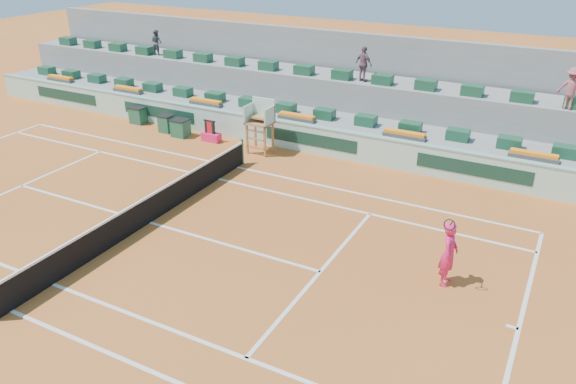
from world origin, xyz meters
name	(u,v)px	position (x,y,z in m)	size (l,w,h in m)	color
ground	(150,223)	(0.00, 0.00, 0.00)	(90.00, 90.00, 0.00)	#A75420
seating_tier_lower	(294,119)	(0.00, 10.70, 0.60)	(36.00, 4.00, 1.20)	gray
seating_tier_upper	(309,97)	(0.00, 12.30, 1.30)	(36.00, 2.40, 2.60)	gray
stadium_back_wall	(323,73)	(0.00, 13.90, 2.20)	(36.00, 0.40, 4.40)	gray
player_bag	(211,137)	(-2.76, 7.58, 0.20)	(0.91, 0.41, 0.41)	#F01F61
spectator_left	(157,42)	(-9.28, 11.94, 3.28)	(0.66, 0.52, 1.37)	#454551
spectator_mid	(364,64)	(3.04, 11.73, 3.41)	(0.95, 0.40, 1.62)	#7B5264
spectator_right	(572,88)	(11.74, 11.46, 3.43)	(1.07, 0.61, 1.65)	#A15058
court_lines	(150,223)	(0.00, 0.00, 0.01)	(23.89, 11.09, 0.01)	silver
tennis_net	(148,209)	(0.00, 0.00, 0.53)	(0.10, 11.97, 1.10)	black
advertising_hoarding	(273,132)	(0.02, 8.50, 0.63)	(36.00, 0.34, 1.26)	#ACD9C7
umpire_chair	(261,119)	(0.00, 7.50, 1.54)	(1.10, 0.90, 2.40)	#956438
seat_row_lower	(286,108)	(0.00, 9.80, 1.42)	(32.90, 0.60, 0.44)	#18492F
seat_row_upper	(304,70)	(0.00, 11.70, 2.82)	(32.90, 0.60, 0.44)	#18492F
flower_planters	(250,110)	(-1.50, 9.00, 1.33)	(26.80, 0.36, 0.28)	#494949
drink_cooler_a	(181,128)	(-4.44, 7.46, 0.42)	(0.80, 0.69, 0.84)	#1B523B
drink_cooler_b	(166,124)	(-5.46, 7.63, 0.42)	(0.66, 0.57, 0.84)	#1B523B
drink_cooler_c	(138,115)	(-7.60, 8.06, 0.42)	(0.78, 0.68, 0.84)	#1B523B
towel_rack	(210,129)	(-2.79, 7.53, 0.60)	(0.63, 0.11, 1.03)	black
tennis_player	(449,253)	(9.74, 1.16, 0.97)	(0.47, 0.92, 2.28)	#F01F61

